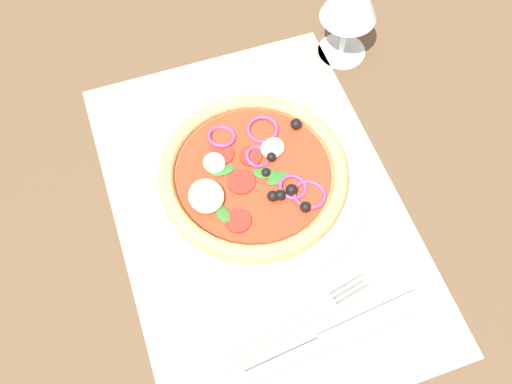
{
  "coord_description": "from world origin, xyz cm",
  "views": [
    {
      "loc": [
        29.12,
        -10.36,
        60.17
      ],
      "look_at": [
        -1.02,
        0.0,
        2.5
      ],
      "focal_mm": 41.16,
      "sensor_mm": 36.0,
      "label": 1
    }
  ],
  "objects": [
    {
      "name": "fork",
      "position": [
        13.64,
        0.28,
        0.62
      ],
      "size": [
        5.28,
        17.91,
        0.44
      ],
      "rotation": [
        0.0,
        0.0,
        1.78
      ],
      "color": "#B2B5BA",
      "rests_on": "placemat"
    },
    {
      "name": "plate",
      "position": [
        -3.39,
        0.51,
        0.95
      ],
      "size": [
        26.61,
        26.61,
        1.1
      ],
      "primitive_type": "cylinder",
      "color": "white",
      "rests_on": "placemat"
    },
    {
      "name": "pizza",
      "position": [
        -3.38,
        0.47,
        2.6
      ],
      "size": [
        21.81,
        21.81,
        2.64
      ],
      "color": "tan",
      "rests_on": "plate"
    },
    {
      "name": "placemat",
      "position": [
        0.0,
        0.0,
        0.2
      ],
      "size": [
        46.97,
        32.07,
        0.4
      ],
      "primitive_type": "cube",
      "color": "gray",
      "rests_on": "ground_plane"
    },
    {
      "name": "knife",
      "position": [
        16.74,
        2.65,
        0.65
      ],
      "size": [
        3.54,
        20.07,
        0.62
      ],
      "rotation": [
        0.0,
        0.0,
        1.67
      ],
      "color": "#B2B5BA",
      "rests_on": "placemat"
    },
    {
      "name": "ground_plane",
      "position": [
        0.0,
        0.0,
        -1.2
      ],
      "size": [
        190.0,
        140.0,
        2.4
      ],
      "primitive_type": "cube",
      "color": "brown"
    }
  ]
}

